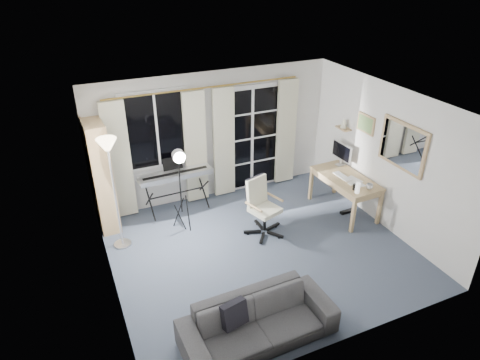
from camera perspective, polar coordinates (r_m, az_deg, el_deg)
name	(u,v)px	position (r m, az deg, el deg)	size (l,w,h in m)	color
floor	(261,251)	(6.90, 2.79, -9.39)	(4.50, 4.00, 0.02)	#3D4959
window	(156,130)	(7.48, -11.08, 6.58)	(1.20, 0.08, 1.40)	white
french_door	(251,139)	(8.20, 1.52, 5.49)	(1.32, 0.09, 2.11)	white
curtains	(209,145)	(7.78, -4.12, 4.68)	(3.60, 0.07, 2.13)	gold
bookshelf	(99,177)	(7.43, -18.34, 0.37)	(0.34, 0.89, 1.90)	#A67B57
torchiere_lamp	(110,162)	(6.50, -16.99, 2.35)	(0.31, 0.31, 1.85)	#B2B2B7
keyboard_piano	(175,175)	(7.60, -8.65, 0.62)	(1.31, 0.66, 0.94)	black
studio_light	(179,166)	(6.78, -8.11, 1.90)	(0.28, 0.30, 1.52)	black
office_chair	(260,201)	(7.02, 2.73, -2.85)	(0.68, 0.65, 0.98)	black
desk	(345,181)	(7.77, 13.89, -0.19)	(0.70, 1.31, 0.69)	#9F8651
monitor	(342,152)	(8.05, 13.41, 3.65)	(0.17, 0.50, 0.43)	silver
desk_clutter	(350,191)	(7.62, 14.48, -1.41)	(0.39, 0.79, 0.87)	white
mug	(370,186)	(7.43, 16.89, -0.75)	(0.11, 0.09, 0.11)	silver
wall_mirror	(403,146)	(7.05, 20.87, 4.26)	(0.04, 0.94, 0.74)	#A67B57
framed_print	(366,124)	(7.64, 16.44, 7.21)	(0.03, 0.42, 0.32)	#A67B57
wall_shelf	(344,125)	(8.03, 13.65, 7.10)	(0.16, 0.30, 0.18)	#A67B57
sofa	(258,316)	(5.33, 2.40, -17.66)	(1.90, 0.60, 0.74)	#2B2B2D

